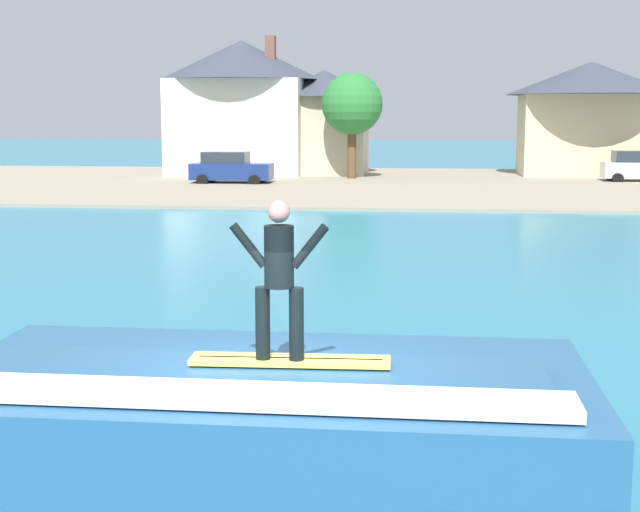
% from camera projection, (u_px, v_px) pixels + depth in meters
% --- Properties ---
extents(ground_plane, '(260.00, 260.00, 0.00)m').
position_uv_depth(ground_plane, '(273.00, 476.00, 10.14)').
color(ground_plane, teal).
extents(wave_crest, '(7.18, 3.71, 1.24)m').
position_uv_depth(wave_crest, '(266.00, 416.00, 10.35)').
color(wave_crest, '#275A85').
rests_on(wave_crest, ground_plane).
extents(surfboard, '(2.20, 0.49, 0.06)m').
position_uv_depth(surfboard, '(290.00, 360.00, 10.08)').
color(surfboard, '#EAD159').
rests_on(surfboard, wave_crest).
extents(surfer, '(1.08, 0.32, 1.73)m').
position_uv_depth(surfer, '(279.00, 272.00, 9.86)').
color(surfer, black).
rests_on(surfer, surfboard).
extents(shoreline_bank, '(120.00, 27.79, 0.14)m').
position_uv_depth(shoreline_bank, '(395.00, 184.00, 51.01)').
color(shoreline_bank, gray).
rests_on(shoreline_bank, ground_plane).
extents(car_near_shore, '(4.45, 2.20, 1.86)m').
position_uv_depth(car_near_shore, '(230.00, 168.00, 51.10)').
color(car_near_shore, navy).
rests_on(car_near_shore, ground_plane).
extents(car_far_shore, '(3.93, 2.06, 1.86)m').
position_uv_depth(car_far_shore, '(637.00, 167.00, 52.30)').
color(car_far_shore, silver).
rests_on(car_far_shore, ground_plane).
extents(house_with_chimney, '(10.32, 10.32, 8.68)m').
position_uv_depth(house_with_chimney, '(242.00, 101.00, 58.75)').
color(house_with_chimney, silver).
rests_on(house_with_chimney, ground_plane).
extents(house_gabled_white, '(10.29, 10.29, 7.08)m').
position_uv_depth(house_gabled_white, '(590.00, 108.00, 56.76)').
color(house_gabled_white, beige).
rests_on(house_gabled_white, ground_plane).
extents(house_small_cottage, '(6.61, 6.61, 6.65)m').
position_uv_depth(house_small_cottage, '(324.00, 118.00, 58.28)').
color(house_small_cottage, beige).
rests_on(house_small_cottage, ground_plane).
extents(tree_tall_bare, '(3.59, 3.59, 6.29)m').
position_uv_depth(tree_tall_bare, '(352.00, 105.00, 53.93)').
color(tree_tall_bare, brown).
rests_on(tree_tall_bare, ground_plane).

